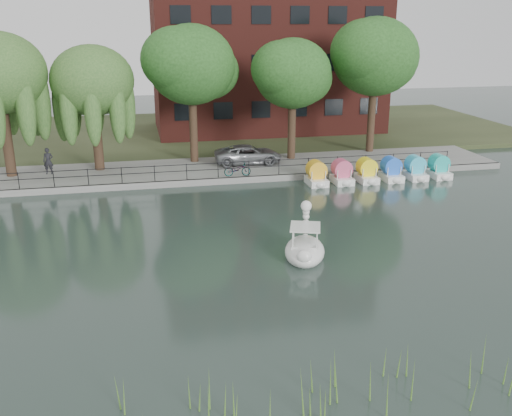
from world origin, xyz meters
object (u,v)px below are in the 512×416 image
object	(u,v)px
minivan	(248,153)
swan_boat	(305,246)
bicycle	(237,168)
pedestrian	(48,159)

from	to	relation	value
minivan	swan_boat	size ratio (longest dim) A/B	1.68
bicycle	swan_boat	size ratio (longest dim) A/B	0.54
bicycle	swan_boat	xyz separation A→B (m)	(0.70, -12.76, -0.38)
minivan	swan_boat	world-z (taller)	swan_boat
minivan	bicycle	distance (m)	3.43
pedestrian	swan_boat	world-z (taller)	pedestrian
minivan	swan_boat	distance (m)	15.93
swan_boat	minivan	bearing A→B (deg)	105.78
minivan	bicycle	world-z (taller)	minivan
bicycle	pedestrian	size ratio (longest dim) A/B	0.87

